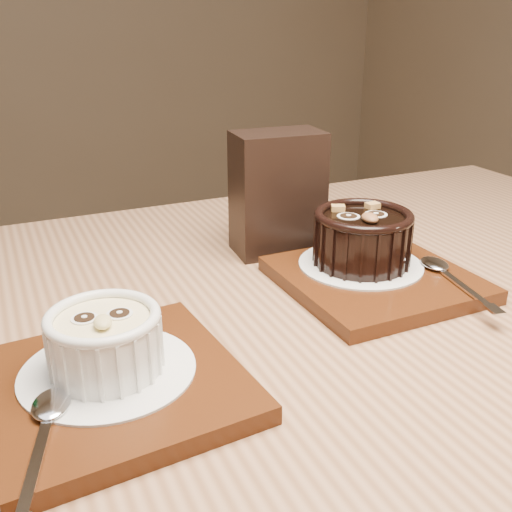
% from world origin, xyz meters
% --- Properties ---
extents(table, '(1.23, 0.84, 0.75)m').
position_xyz_m(table, '(0.08, -0.02, 0.66)').
color(table, brown).
rests_on(table, ground).
extents(tray_left, '(0.19, 0.19, 0.01)m').
position_xyz_m(tray_left, '(-0.07, -0.05, 0.76)').
color(tray_left, '#4A210C').
rests_on(tray_left, table).
extents(doily_left, '(0.13, 0.13, 0.00)m').
position_xyz_m(doily_left, '(-0.07, -0.04, 0.77)').
color(doily_left, white).
rests_on(doily_left, tray_left).
extents(ramekin_white, '(0.08, 0.08, 0.05)m').
position_xyz_m(ramekin_white, '(-0.07, -0.04, 0.79)').
color(ramekin_white, white).
rests_on(ramekin_white, doily_left).
extents(spoon_left, '(0.07, 0.14, 0.01)m').
position_xyz_m(spoon_left, '(-0.13, -0.10, 0.77)').
color(spoon_left, white).
rests_on(spoon_left, tray_left).
extents(tray_right, '(0.18, 0.18, 0.01)m').
position_xyz_m(tray_right, '(0.22, 0.02, 0.76)').
color(tray_right, '#4A210C').
rests_on(tray_right, table).
extents(doily_right, '(0.13, 0.13, 0.00)m').
position_xyz_m(doily_right, '(0.21, 0.04, 0.77)').
color(doily_right, white).
rests_on(doily_right, tray_right).
extents(ramekin_dark, '(0.10, 0.10, 0.06)m').
position_xyz_m(ramekin_dark, '(0.21, 0.04, 0.80)').
color(ramekin_dark, black).
rests_on(ramekin_dark, doily_right).
extents(spoon_right, '(0.05, 0.14, 0.01)m').
position_xyz_m(spoon_right, '(0.27, -0.03, 0.77)').
color(spoon_right, white).
rests_on(spoon_right, tray_right).
extents(condiment_stand, '(0.11, 0.07, 0.14)m').
position_xyz_m(condiment_stand, '(0.17, 0.15, 0.82)').
color(condiment_stand, black).
rests_on(condiment_stand, table).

